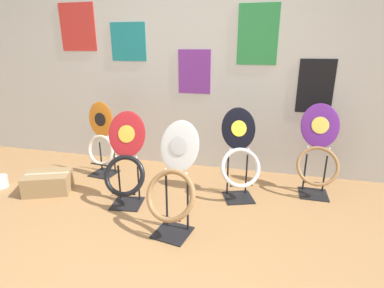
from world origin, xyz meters
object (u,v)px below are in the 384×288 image
(toilet_seat_display_white_plain, at_px, (173,185))
(storage_box, at_px, (48,182))
(toilet_seat_display_crimson_swirl, at_px, (125,166))
(toilet_seat_display_jazz_black, at_px, (240,159))
(toilet_seat_display_orange_sun, at_px, (101,142))
(toilet_seat_display_purple_note, at_px, (318,151))

(toilet_seat_display_white_plain, relative_size, storage_box, 1.71)
(toilet_seat_display_crimson_swirl, bearing_deg, toilet_seat_display_jazz_black, 20.47)
(toilet_seat_display_orange_sun, relative_size, toilet_seat_display_crimson_swirl, 0.98)
(toilet_seat_display_white_plain, bearing_deg, toilet_seat_display_orange_sun, 141.84)
(toilet_seat_display_jazz_black, distance_m, toilet_seat_display_white_plain, 0.86)
(storage_box, bearing_deg, toilet_seat_display_crimson_swirl, -1.36)
(toilet_seat_display_orange_sun, xyz_separation_m, toilet_seat_display_purple_note, (2.39, 0.11, 0.06))
(toilet_seat_display_jazz_black, height_order, toilet_seat_display_crimson_swirl, toilet_seat_display_jazz_black)
(toilet_seat_display_jazz_black, bearing_deg, toilet_seat_display_white_plain, -121.63)
(toilet_seat_display_jazz_black, distance_m, storage_box, 2.02)
(toilet_seat_display_white_plain, bearing_deg, toilet_seat_display_purple_note, 40.56)
(toilet_seat_display_jazz_black, distance_m, toilet_seat_display_orange_sun, 1.64)
(toilet_seat_display_orange_sun, xyz_separation_m, toilet_seat_display_white_plain, (1.18, -0.92, 0.02))
(toilet_seat_display_orange_sun, distance_m, storage_box, 0.71)
(toilet_seat_display_jazz_black, distance_m, toilet_seat_display_crimson_swirl, 1.11)
(toilet_seat_display_orange_sun, bearing_deg, toilet_seat_display_white_plain, -38.16)
(toilet_seat_display_orange_sun, height_order, toilet_seat_display_purple_note, toilet_seat_display_purple_note)
(toilet_seat_display_purple_note, relative_size, storage_box, 1.72)
(toilet_seat_display_orange_sun, relative_size, storage_box, 1.63)
(toilet_seat_display_jazz_black, relative_size, toilet_seat_display_crimson_swirl, 1.02)
(toilet_seat_display_purple_note, xyz_separation_m, toilet_seat_display_white_plain, (-1.21, -1.04, -0.03))
(toilet_seat_display_white_plain, bearing_deg, toilet_seat_display_crimson_swirl, 149.16)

